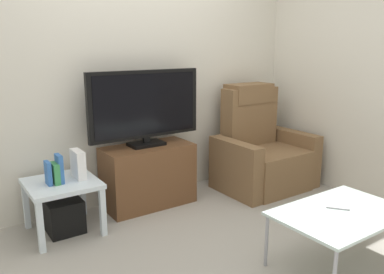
% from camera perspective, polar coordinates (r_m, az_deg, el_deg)
% --- Properties ---
extents(ground_plane, '(6.40, 6.40, 0.00)m').
position_cam_1_polar(ground_plane, '(3.15, 1.18, -14.93)').
color(ground_plane, '#9E998E').
extents(wall_back, '(6.40, 0.06, 2.60)m').
position_cam_1_polar(wall_back, '(3.75, -8.93, 10.28)').
color(wall_back, beige).
rests_on(wall_back, ground).
extents(wall_side, '(0.06, 4.48, 2.60)m').
position_cam_1_polar(wall_side, '(4.16, 23.22, 9.67)').
color(wall_side, beige).
rests_on(wall_side, ground).
extents(tv_stand, '(0.83, 0.41, 0.58)m').
position_cam_1_polar(tv_stand, '(3.72, -6.39, -5.58)').
color(tv_stand, brown).
rests_on(tv_stand, ground).
extents(television, '(1.09, 0.20, 0.69)m').
position_cam_1_polar(television, '(3.58, -6.80, 4.47)').
color(television, black).
rests_on(television, tv_stand).
extents(recliner_armchair, '(0.98, 0.78, 1.08)m').
position_cam_1_polar(recliner_armchair, '(4.23, 10.03, -2.17)').
color(recliner_armchair, brown).
rests_on(recliner_armchair, ground).
extents(side_table, '(0.54, 0.54, 0.43)m').
position_cam_1_polar(side_table, '(3.31, -18.42, -7.26)').
color(side_table, silver).
rests_on(side_table, ground).
extents(subwoofer_box, '(0.27, 0.27, 0.27)m').
position_cam_1_polar(subwoofer_box, '(3.40, -18.14, -10.87)').
color(subwoofer_box, black).
rests_on(subwoofer_box, ground).
extents(book_leftmost, '(0.03, 0.10, 0.19)m').
position_cam_1_polar(book_leftmost, '(3.22, -20.24, -4.98)').
color(book_leftmost, '#3366B2').
rests_on(book_leftmost, side_table).
extents(book_middle, '(0.04, 0.13, 0.16)m').
position_cam_1_polar(book_middle, '(3.23, -19.33, -5.03)').
color(book_middle, '#388C4C').
rests_on(book_middle, side_table).
extents(book_rightmost, '(0.04, 0.12, 0.23)m').
position_cam_1_polar(book_rightmost, '(3.23, -18.77, -4.41)').
color(book_rightmost, '#3366B2').
rests_on(book_rightmost, side_table).
extents(game_console, '(0.07, 0.20, 0.23)m').
position_cam_1_polar(game_console, '(3.30, -16.29, -3.83)').
color(game_console, white).
rests_on(game_console, side_table).
extents(coffee_table, '(0.90, 0.60, 0.40)m').
position_cam_1_polar(coffee_table, '(2.87, 20.93, -10.56)').
color(coffee_table, '#B2C6C1').
rests_on(coffee_table, ground).
extents(cell_phone, '(0.15, 0.16, 0.01)m').
position_cam_1_polar(cell_phone, '(2.92, 20.44, -9.51)').
color(cell_phone, '#B7B7BC').
rests_on(cell_phone, coffee_table).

